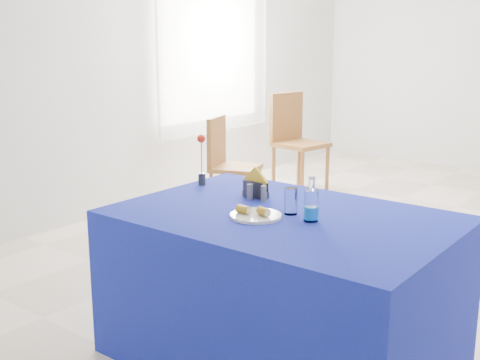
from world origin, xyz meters
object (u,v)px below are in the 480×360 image
object	(u,v)px
water_bottle	(311,206)
chair_win_b	(294,135)
chair_win_a	(227,159)
plate	(256,216)
blue_table	(282,287)

from	to	relation	value
water_bottle	chair_win_b	bearing A→B (deg)	123.93
chair_win_a	chair_win_b	distance (m)	1.15
plate	blue_table	world-z (taller)	plate
blue_table	chair_win_b	bearing A→B (deg)	121.85
blue_table	water_bottle	size ratio (longest dim) A/B	7.44
plate	water_bottle	size ratio (longest dim) A/B	1.15
blue_table	chair_win_a	distance (m)	2.60
water_bottle	chair_win_b	world-z (taller)	chair_win_b
blue_table	chair_win_a	bearing A→B (deg)	135.07
blue_table	chair_win_a	world-z (taller)	chair_win_a
chair_win_a	chair_win_b	bearing A→B (deg)	-19.08
plate	chair_win_a	world-z (taller)	chair_win_a
water_bottle	chair_win_a	xyz separation A→B (m)	(-2.00, 1.85, -0.31)
water_bottle	blue_table	bearing A→B (deg)	173.18
blue_table	water_bottle	xyz separation A→B (m)	(0.17, -0.02, 0.45)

